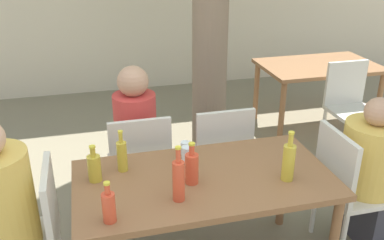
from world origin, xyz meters
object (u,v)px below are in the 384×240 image
Objects in this scene: dining_table_front at (204,188)px; soda_bottle_4 at (192,168)px; patio_chair_0 at (34,232)px; soda_bottle_3 at (109,206)px; oil_cruet_0 at (289,161)px; dining_table_back at (318,72)px; person_seated_1 at (377,181)px; patio_chair_1 at (347,184)px; oil_cruet_5 at (94,167)px; patio_chair_4 at (350,102)px; patio_chair_2 at (140,163)px; drinking_glass_1 at (185,148)px; patio_chair_3 at (220,153)px; soda_bottle_2 at (179,180)px; drinking_glass_0 at (187,155)px; person_seated_2 at (135,146)px; oil_cruet_1 at (122,155)px.

soda_bottle_4 is (-0.09, -0.04, 0.18)m from dining_table_front.
patio_chair_0 is 3.97× the size of soda_bottle_3.
oil_cruet_0 is at bearing 84.34° from patio_chair_0.
dining_table_back is 4.91× the size of soda_bottle_4.
soda_bottle_3 is at bearing 98.97° from person_seated_1.
patio_chair_1 is 4.01× the size of oil_cruet_5.
patio_chair_2 is at bearing -162.82° from patio_chair_4.
drinking_glass_1 is at bearing 73.50° from patio_chair_1.
patio_chair_3 is (-1.59, -1.33, -0.12)m from dining_table_back.
soda_bottle_2 reaches higher than drinking_glass_0.
soda_bottle_2 is at bearing -144.18° from patio_chair_4.
person_seated_2 is 4.54× the size of oil_cruet_1.
person_seated_2 reaches higher than person_seated_1.
person_seated_1 reaches higher than soda_bottle_2.
oil_cruet_5 reaches higher than patio_chair_3.
drinking_glass_0 is (0.14, 0.39, -0.07)m from soda_bottle_2.
person_seated_1 is 0.87m from oil_cruet_0.
dining_table_back is 2.83m from soda_bottle_4.
patio_chair_4 is at bearing -156.67° from patio_chair_3.
oil_cruet_5 reaches higher than patio_chair_2.
patio_chair_3 is 0.87m from oil_cruet_0.
person_seated_1 is at bearing -13.60° from drinking_glass_1.
dining_table_back is at bearing -149.05° from patio_chair_2.
soda_bottle_2 reaches higher than patio_chair_3.
patio_chair_2 is (-2.21, -1.33, -0.12)m from dining_table_back.
oil_cruet_1 is 0.48m from soda_bottle_2.
patio_chair_2 reaches higher than drinking_glass_1.
drinking_glass_1 is (0.05, 0.35, -0.06)m from soda_bottle_4.
dining_table_back is 1.39× the size of patio_chair_2.
patio_chair_1 is at bearing -10.31° from drinking_glass_0.
person_seated_2 reaches higher than drinking_glass_0.
soda_bottle_2 is at bearing -126.78° from soda_bottle_4.
oil_cruet_5 reaches higher than patio_chair_0.
patio_chair_0 is at bearing 25.79° from patio_chair_3.
patio_chair_2 is (0.70, 0.64, 0.00)m from patio_chair_0.
person_seated_1 is at bearing 157.71° from patio_chair_2.
patio_chair_2 is 4.01× the size of oil_cruet_5.
patio_chair_3 reaches higher than dining_table_back.
patio_chair_3 is 1.33m from soda_bottle_3.
drinking_glass_1 is at bearing 97.90° from dining_table_front.
patio_chair_0 is 1.00× the size of patio_chair_4.
oil_cruet_1 is (-1.49, 0.21, 0.32)m from patio_chair_1.
drinking_glass_0 is (0.58, 0.07, -0.03)m from oil_cruet_5.
soda_bottle_4 reaches higher than patio_chair_3.
oil_cruet_5 is 0.63m from drinking_glass_1.
soda_bottle_2 is 1.26× the size of soda_bottle_4.
soda_bottle_4 is at bearing 169.15° from oil_cruet_0.
soda_bottle_3 is 0.89× the size of soda_bottle_4.
soda_bottle_2 is (-1.46, -0.19, 0.35)m from person_seated_1.
oil_cruet_0 reaches higher than patio_chair_3.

